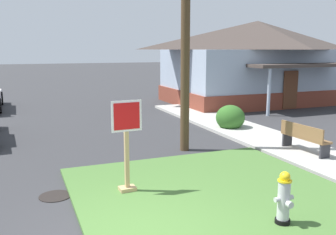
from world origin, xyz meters
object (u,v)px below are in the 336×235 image
at_px(stop_sign, 127,149).
at_px(street_bench, 304,137).
at_px(manhole_cover, 55,196).
at_px(fire_hydrant, 284,199).

height_order(stop_sign, street_bench, stop_sign).
bearing_deg(street_bench, stop_sign, -170.55).
distance_m(stop_sign, manhole_cover, 1.89).
xyz_separation_m(manhole_cover, street_bench, (7.27, 0.50, 0.58)).
xyz_separation_m(fire_hydrant, manhole_cover, (-3.69, 3.03, -0.54)).
xyz_separation_m(stop_sign, manhole_cover, (-1.52, 0.45, -1.03)).
distance_m(fire_hydrant, street_bench, 5.03).
bearing_deg(manhole_cover, street_bench, 3.97).
bearing_deg(street_bench, fire_hydrant, -135.38).
distance_m(stop_sign, street_bench, 5.85).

